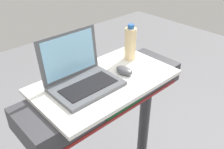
{
  "coord_description": "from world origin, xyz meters",
  "views": [
    {
      "loc": [
        -0.67,
        -0.07,
        1.85
      ],
      "look_at": [
        0.0,
        0.65,
        1.25
      ],
      "focal_mm": 39.48,
      "sensor_mm": 36.0,
      "label": 1
    }
  ],
  "objects": [
    {
      "name": "water_bottle",
      "position": [
        0.25,
        0.77,
        1.29
      ],
      "size": [
        0.06,
        0.06,
        0.2
      ],
      "color": "beige",
      "rests_on": "desk_board"
    },
    {
      "name": "laptop",
      "position": [
        -0.11,
        0.74,
        1.25
      ],
      "size": [
        0.31,
        0.25,
        0.24
      ],
      "rotation": [
        0.0,
        0.0,
        -0.03
      ],
      "color": "#515459",
      "rests_on": "desk_board"
    },
    {
      "name": "desk_board",
      "position": [
        0.0,
        0.7,
        1.19
      ],
      "size": [
        0.7,
        0.41,
        0.02
      ],
      "primitive_type": "cube",
      "color": "white",
      "rests_on": "treadmill_base"
    },
    {
      "name": "computer_mouse",
      "position": [
        0.11,
        0.68,
        1.22
      ],
      "size": [
        0.06,
        0.1,
        0.03
      ],
      "primitive_type": "ellipsoid",
      "rotation": [
        0.0,
        0.0,
        0.03
      ],
      "color": "#4C4C51",
      "rests_on": "desk_board"
    }
  ]
}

